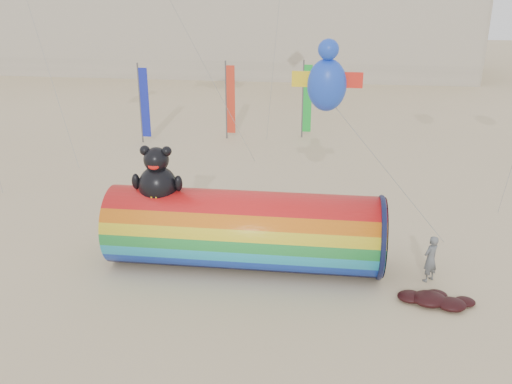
# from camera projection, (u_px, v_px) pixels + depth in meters

# --- Properties ---
(ground) EXTENTS (160.00, 160.00, 0.00)m
(ground) POSITION_uv_depth(u_px,v_px,m) (239.00, 262.00, 22.28)
(ground) COLOR #CCB58C
(ground) RESTS_ON ground
(windsock_assembly) EXTENTS (10.33, 3.15, 4.76)m
(windsock_assembly) POSITION_uv_depth(u_px,v_px,m) (244.00, 228.00, 21.51)
(windsock_assembly) COLOR red
(windsock_assembly) RESTS_ON ground
(kite_handler) EXTENTS (0.77, 0.76, 1.79)m
(kite_handler) POSITION_uv_depth(u_px,v_px,m) (430.00, 259.00, 20.65)
(kite_handler) COLOR slate
(kite_handler) RESTS_ON ground
(fabric_bundle) EXTENTS (2.62, 1.35, 0.41)m
(fabric_bundle) POSITION_uv_depth(u_px,v_px,m) (435.00, 300.00, 19.45)
(fabric_bundle) COLOR #34090A
(fabric_bundle) RESTS_ON ground
(festival_banners) EXTENTS (11.03, 2.66, 5.20)m
(festival_banners) POSITION_uv_depth(u_px,v_px,m) (227.00, 101.00, 37.50)
(festival_banners) COLOR #59595E
(festival_banners) RESTS_ON ground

